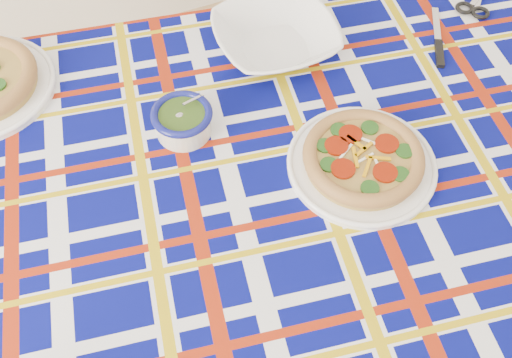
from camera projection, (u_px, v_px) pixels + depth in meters
name	position (u px, v px, depth m)	size (l,w,h in m)	color
dining_table	(272.00, 197.00, 1.23)	(1.87, 1.35, 0.80)	brown
tablecloth	(273.00, 190.00, 1.21)	(1.75, 1.11, 0.11)	#050961
main_focaccia_plate	(363.00, 157.00, 1.15)	(0.32, 0.32, 0.06)	#A9843C
pesto_bowl	(183.00, 119.00, 1.20)	(0.13, 0.13, 0.08)	#21380F
serving_bowl	(275.00, 38.00, 1.35)	(0.29, 0.29, 0.07)	white
table_knife	(437.00, 26.00, 1.42)	(0.23, 0.02, 0.01)	silver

